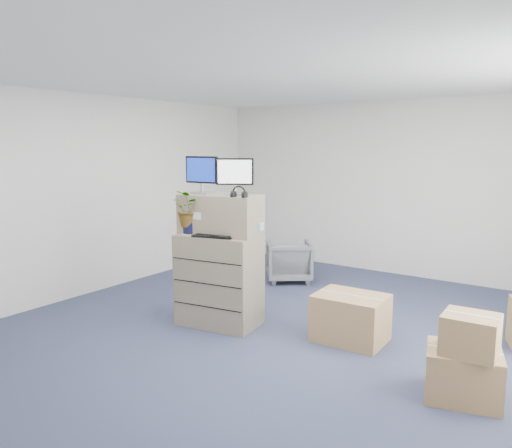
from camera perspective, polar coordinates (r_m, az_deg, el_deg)
The scene contains 16 objects.
ground at distance 5.65m, azimuth 1.14°, elevation -12.77°, with size 7.00×7.00×0.00m, color #252B42.
wall_back at distance 8.43m, azimuth 14.51°, elevation 4.00°, with size 6.00×0.02×2.80m, color silver.
filing_cabinet_lower at distance 5.89m, azimuth -4.22°, elevation -6.36°, with size 0.92×0.56×1.07m, color gray.
filing_cabinet_upper at distance 5.78m, azimuth -4.06°, elevation 1.11°, with size 0.92×0.46×0.46m, color gray.
monitor_left at distance 5.88m, azimuth -6.24°, elevation 5.85°, with size 0.44×0.18×0.43m.
monitor_right at distance 5.66m, azimuth -2.44°, elevation 5.67°, with size 0.38×0.25×0.42m.
headphones at distance 5.43m, azimuth -1.95°, elevation 3.54°, with size 0.17×0.17×0.02m, color black.
keyboard at distance 5.63m, azimuth -4.83°, elevation -1.37°, with size 0.47×0.20×0.02m, color black.
mouse at distance 5.51m, azimuth -1.41°, elevation -1.52°, with size 0.09×0.06×0.03m, color silver.
water_bottle at distance 5.73m, azimuth -3.05°, elevation -0.02°, with size 0.07×0.07×0.25m, color #999BA2.
phone_dock at distance 5.82m, azimuth -4.33°, elevation -0.69°, with size 0.07×0.06×0.13m.
external_drive at distance 5.67m, azimuth -0.77°, elevation -1.08°, with size 0.19×0.14×0.06m, color black.
tissue_box at distance 5.71m, azimuth -0.44°, elevation -0.28°, with size 0.24×0.12×0.09m, color #4092DC.
potted_plant at distance 5.79m, azimuth -7.54°, elevation 1.16°, with size 0.49×0.52×0.42m.
office_chair at distance 7.79m, azimuth 3.77°, elevation -4.00°, with size 0.67×0.62×0.69m, color #5A5A5E.
cardboard_boxes at distance 5.34m, azimuth 20.66°, elevation -11.52°, with size 2.59×2.18×0.75m.
Camera 1 is at (2.89, -4.38, 2.10)m, focal length 35.00 mm.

